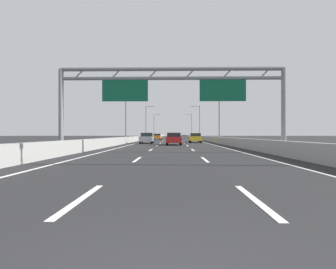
{
  "coord_description": "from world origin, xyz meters",
  "views": [
    {
      "loc": [
        0.12,
        -2.22,
        1.36
      ],
      "look_at": [
        -0.99,
        57.69,
        1.28
      ],
      "focal_mm": 29.64,
      "sensor_mm": 36.0,
      "label": 1
    }
  ],
  "objects": [
    {
      "name": "ground_plane",
      "position": [
        0.0,
        100.0,
        0.0
      ],
      "size": [
        260.0,
        260.0,
        0.0
      ],
      "primitive_type": "plane",
      "color": "#262628"
    },
    {
      "name": "lane_dash_left_0",
      "position": [
        -1.8,
        3.5,
        0.01
      ],
      "size": [
        0.16,
        3.0,
        0.01
      ],
      "primitive_type": "cube",
      "color": "white",
      "rests_on": "ground_plane"
    },
    {
      "name": "lane_dash_left_1",
      "position": [
        -1.8,
        12.5,
        0.01
      ],
      "size": [
        0.16,
        3.0,
        0.01
      ],
      "primitive_type": "cube",
      "color": "white",
      "rests_on": "ground_plane"
    },
    {
      "name": "lane_dash_left_2",
      "position": [
        -1.8,
        21.5,
        0.01
      ],
      "size": [
        0.16,
        3.0,
        0.01
      ],
      "primitive_type": "cube",
      "color": "white",
      "rests_on": "ground_plane"
    },
    {
      "name": "lane_dash_left_3",
      "position": [
        -1.8,
        30.5,
        0.01
      ],
      "size": [
        0.16,
        3.0,
        0.01
      ],
      "primitive_type": "cube",
      "color": "white",
      "rests_on": "ground_plane"
    },
    {
      "name": "lane_dash_left_4",
      "position": [
        -1.8,
        39.5,
        0.01
      ],
      "size": [
        0.16,
        3.0,
        0.01
      ],
      "primitive_type": "cube",
      "color": "white",
      "rests_on": "ground_plane"
    },
    {
      "name": "lane_dash_left_5",
      "position": [
        -1.8,
        48.5,
        0.01
      ],
      "size": [
        0.16,
        3.0,
        0.01
      ],
      "primitive_type": "cube",
      "color": "white",
      "rests_on": "ground_plane"
    },
    {
      "name": "lane_dash_left_6",
      "position": [
        -1.8,
        57.5,
        0.01
      ],
      "size": [
        0.16,
        3.0,
        0.01
      ],
      "primitive_type": "cube",
      "color": "white",
      "rests_on": "ground_plane"
    },
    {
      "name": "lane_dash_left_7",
      "position": [
        -1.8,
        66.5,
        0.01
      ],
      "size": [
        0.16,
        3.0,
        0.01
      ],
      "primitive_type": "cube",
      "color": "white",
      "rests_on": "ground_plane"
    },
    {
      "name": "lane_dash_left_8",
      "position": [
        -1.8,
        75.5,
        0.01
      ],
      "size": [
        0.16,
        3.0,
        0.01
      ],
      "primitive_type": "cube",
      "color": "white",
      "rests_on": "ground_plane"
    },
    {
      "name": "lane_dash_left_9",
      "position": [
        -1.8,
        84.5,
        0.01
      ],
      "size": [
        0.16,
        3.0,
        0.01
      ],
      "primitive_type": "cube",
      "color": "white",
      "rests_on": "ground_plane"
    },
    {
      "name": "lane_dash_left_10",
      "position": [
        -1.8,
        93.5,
        0.01
      ],
      "size": [
        0.16,
        3.0,
        0.01
      ],
      "primitive_type": "cube",
      "color": "white",
      "rests_on": "ground_plane"
    },
    {
      "name": "lane_dash_left_11",
      "position": [
        -1.8,
        102.5,
        0.01
      ],
      "size": [
        0.16,
        3.0,
        0.01
      ],
      "primitive_type": "cube",
      "color": "white",
      "rests_on": "ground_plane"
    },
    {
      "name": "lane_dash_left_12",
      "position": [
        -1.8,
        111.5,
        0.01
      ],
      "size": [
        0.16,
        3.0,
        0.01
      ],
      "primitive_type": "cube",
      "color": "white",
      "rests_on": "ground_plane"
    },
    {
      "name": "lane_dash_left_13",
      "position": [
        -1.8,
        120.5,
        0.01
      ],
      "size": [
        0.16,
        3.0,
        0.01
      ],
      "primitive_type": "cube",
      "color": "white",
      "rests_on": "ground_plane"
    },
    {
      "name": "lane_dash_left_14",
      "position": [
        -1.8,
        129.5,
        0.01
      ],
      "size": [
        0.16,
        3.0,
        0.01
      ],
      "primitive_type": "cube",
      "color": "white",
      "rests_on": "ground_plane"
    },
    {
      "name": "lane_dash_left_15",
      "position": [
        -1.8,
        138.5,
        0.01
      ],
      "size": [
        0.16,
        3.0,
        0.01
      ],
      "primitive_type": "cube",
      "color": "white",
      "rests_on": "ground_plane"
    },
    {
      "name": "lane_dash_left_16",
      "position": [
        -1.8,
        147.5,
        0.01
      ],
      "size": [
        0.16,
        3.0,
        0.01
      ],
      "primitive_type": "cube",
      "color": "white",
      "rests_on": "ground_plane"
    },
    {
      "name": "lane_dash_left_17",
      "position": [
        -1.8,
        156.5,
        0.01
      ],
      "size": [
        0.16,
        3.0,
        0.01
      ],
      "primitive_type": "cube",
      "color": "white",
      "rests_on": "ground_plane"
    },
    {
      "name": "lane_dash_right_0",
      "position": [
        1.8,
        3.5,
        0.01
      ],
      "size": [
        0.16,
        3.0,
        0.01
      ],
      "primitive_type": "cube",
      "color": "white",
      "rests_on": "ground_plane"
    },
    {
      "name": "lane_dash_right_1",
      "position": [
        1.8,
        12.5,
        0.01
      ],
      "size": [
        0.16,
        3.0,
        0.01
      ],
      "primitive_type": "cube",
      "color": "white",
      "rests_on": "ground_plane"
    },
    {
      "name": "lane_dash_right_2",
      "position": [
        1.8,
        21.5,
        0.01
      ],
      "size": [
        0.16,
        3.0,
        0.01
      ],
      "primitive_type": "cube",
      "color": "white",
      "rests_on": "ground_plane"
    },
    {
      "name": "lane_dash_right_3",
      "position": [
        1.8,
        30.5,
        0.01
      ],
      "size": [
        0.16,
        3.0,
        0.01
      ],
      "primitive_type": "cube",
      "color": "white",
      "rests_on": "ground_plane"
    },
    {
      "name": "lane_dash_right_4",
      "position": [
        1.8,
        39.5,
        0.01
      ],
      "size": [
        0.16,
        3.0,
        0.01
      ],
      "primitive_type": "cube",
      "color": "white",
      "rests_on": "ground_plane"
    },
    {
      "name": "lane_dash_right_5",
      "position": [
        1.8,
        48.5,
        0.01
      ],
      "size": [
        0.16,
        3.0,
        0.01
      ],
      "primitive_type": "cube",
      "color": "white",
      "rests_on": "ground_plane"
    },
    {
      "name": "lane_dash_right_6",
      "position": [
        1.8,
        57.5,
        0.01
      ],
      "size": [
        0.16,
        3.0,
        0.01
      ],
      "primitive_type": "cube",
      "color": "white",
      "rests_on": "ground_plane"
    },
    {
      "name": "lane_dash_right_7",
      "position": [
        1.8,
        66.5,
        0.01
      ],
      "size": [
        0.16,
        3.0,
        0.01
      ],
      "primitive_type": "cube",
      "color": "white",
      "rests_on": "ground_plane"
    },
    {
      "name": "lane_dash_right_8",
      "position": [
        1.8,
        75.5,
        0.01
      ],
      "size": [
        0.16,
        3.0,
        0.01
      ],
      "primitive_type": "cube",
      "color": "white",
      "rests_on": "ground_plane"
    },
    {
      "name": "lane_dash_right_9",
      "position": [
        1.8,
        84.5,
        0.01
      ],
      "size": [
        0.16,
        3.0,
        0.01
      ],
      "primitive_type": "cube",
      "color": "white",
      "rests_on": "ground_plane"
    },
    {
      "name": "lane_dash_right_10",
      "position": [
        1.8,
        93.5,
        0.01
      ],
      "size": [
        0.16,
        3.0,
        0.01
      ],
      "primitive_type": "cube",
      "color": "white",
      "rests_on": "ground_plane"
    },
    {
      "name": "lane_dash_right_11",
      "position": [
        1.8,
        102.5,
        0.01
      ],
      "size": [
        0.16,
        3.0,
        0.01
      ],
      "primitive_type": "cube",
      "color": "white",
      "rests_on": "ground_plane"
    },
    {
      "name": "lane_dash_right_12",
      "position": [
        1.8,
        111.5,
        0.01
      ],
      "size": [
        0.16,
        3.0,
        0.01
      ],
      "primitive_type": "cube",
      "color": "white",
      "rests_on": "ground_plane"
    },
    {
      "name": "lane_dash_right_13",
      "position": [
        1.8,
        120.5,
        0.01
      ],
      "size": [
        0.16,
        3.0,
        0.01
      ],
      "primitive_type": "cube",
      "color": "white",
      "rests_on": "ground_plane"
    },
    {
      "name": "lane_dash_right_14",
      "position": [
        1.8,
        129.5,
        0.01
      ],
      "size": [
        0.16,
        3.0,
        0.01
      ],
      "primitive_type": "cube",
      "color": "white",
      "rests_on": "ground_plane"
    },
    {
      "name": "lane_dash_right_15",
      "position": [
        1.8,
        138.5,
        0.01
      ],
      "size": [
        0.16,
        3.0,
        0.01
      ],
      "primitive_type": "cube",
      "color": "white",
      "rests_on": "ground_plane"
    },
    {
      "name": "lane_dash_right_16",
      "position": [
        1.8,
        147.5,
        0.01
      ],
      "size": [
        0.16,
        3.0,
        0.01
      ],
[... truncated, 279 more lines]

